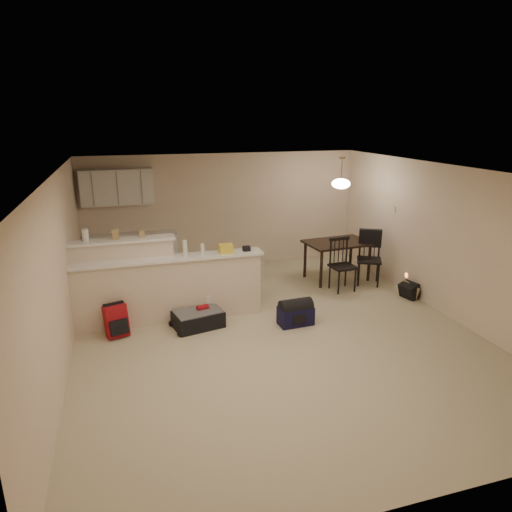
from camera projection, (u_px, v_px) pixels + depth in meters
name	position (u px, v px, depth m)	size (l,w,h in m)	color
room	(276.00, 256.00, 6.80)	(7.00, 7.02, 2.50)	#C4B997
breakfast_bar	(153.00, 286.00, 7.41)	(3.08, 0.58, 1.39)	beige
upper_cabinets	(117.00, 187.00, 9.05)	(1.40, 0.34, 0.70)	white
kitchen_counter	(134.00, 258.00, 9.41)	(1.80, 0.60, 0.90)	white
thermostat	(394.00, 209.00, 8.96)	(0.02, 0.12, 0.12)	beige
jar	(85.00, 235.00, 7.02)	(0.10, 0.10, 0.20)	silver
cereal_box	(115.00, 234.00, 7.14)	(0.10, 0.07, 0.16)	tan
small_box	(142.00, 234.00, 7.26)	(0.08, 0.06, 0.12)	tan
bottle_a	(185.00, 248.00, 7.30)	(0.07, 0.07, 0.26)	silver
bottle_b	(203.00, 249.00, 7.39)	(0.06, 0.06, 0.18)	silver
bag_lump	(226.00, 249.00, 7.50)	(0.22, 0.18, 0.14)	tan
pouch	(246.00, 249.00, 7.60)	(0.12, 0.10, 0.08)	tan
dining_table	(338.00, 246.00, 9.30)	(1.35, 0.96, 0.80)	black
pendant_lamp	(341.00, 183.00, 8.93)	(0.36, 0.36, 0.62)	brown
dining_chair_near	(343.00, 265.00, 8.75)	(0.45, 0.43, 1.02)	black
dining_chair_far	(369.00, 259.00, 9.07)	(0.47, 0.44, 1.06)	black
suitcase	(198.00, 319.00, 7.31)	(0.76, 0.49, 0.26)	black
red_backpack	(116.00, 321.00, 6.97)	(0.33, 0.21, 0.50)	maroon
navy_duffel	(296.00, 316.00, 7.38)	(0.55, 0.30, 0.30)	#121034
black_daypack	(409.00, 291.00, 8.46)	(0.33, 0.23, 0.29)	black
cardboard_sheet	(409.00, 291.00, 8.46)	(0.38, 0.02, 0.29)	tan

